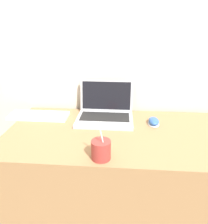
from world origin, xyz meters
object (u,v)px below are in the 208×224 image
drink_cup (101,149)px  external_keyboard (39,116)px  computer_mouse (154,121)px  laptop (105,111)px

drink_cup → external_keyboard: 0.63m
computer_mouse → external_keyboard: (-0.74, 0.04, -0.01)m
laptop → drink_cup: (0.02, -0.46, 0.00)m
drink_cup → computer_mouse: size_ratio=1.72×
laptop → external_keyboard: size_ratio=0.92×
drink_cup → external_keyboard: size_ratio=0.50×
computer_mouse → drink_cup: bearing=-126.2°
drink_cup → computer_mouse: bearing=53.8°
drink_cup → external_keyboard: drink_cup is taller
external_keyboard → drink_cup: bearing=-43.8°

